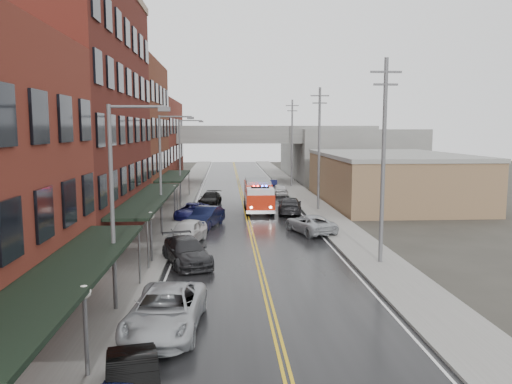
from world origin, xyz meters
name	(u,v)px	position (x,y,z in m)	size (l,w,h in m)	color
road	(248,220)	(0.00, 30.00, 0.01)	(11.00, 160.00, 0.02)	black
sidewalk_left	(165,220)	(-7.30, 30.00, 0.07)	(3.00, 160.00, 0.15)	slate
sidewalk_right	(330,218)	(7.30, 30.00, 0.07)	(3.00, 160.00, 0.15)	slate
curb_left	(184,220)	(-5.65, 30.00, 0.07)	(0.30, 160.00, 0.15)	gray
curb_right	(311,219)	(5.65, 30.00, 0.07)	(0.30, 160.00, 0.15)	gray
brick_building_b	(64,115)	(-13.30, 23.00, 9.00)	(9.00, 20.00, 18.00)	#4E1614
brick_building_c	(118,134)	(-13.30, 40.50, 7.50)	(9.00, 15.00, 15.00)	#5C281B
brick_building_far	(145,144)	(-13.30, 58.00, 6.00)	(9.00, 20.00, 12.00)	maroon
tan_building	(389,180)	(16.00, 40.00, 2.50)	(14.00, 22.00, 5.00)	#846447
right_far_block	(343,153)	(18.00, 70.00, 4.00)	(18.00, 30.00, 8.00)	slate
awning_0	(68,272)	(-7.49, 4.00, 2.99)	(2.60, 16.00, 3.09)	black
awning_1	(150,198)	(-7.49, 23.00, 2.99)	(2.60, 18.00, 3.09)	black
awning_2	(174,176)	(-7.49, 40.50, 2.99)	(2.60, 13.00, 3.09)	black
globe_lamp_0	(85,310)	(-6.40, 2.00, 2.31)	(0.44, 0.44, 3.12)	#59595B
globe_lamp_1	(151,225)	(-6.40, 16.00, 2.31)	(0.44, 0.44, 3.12)	#59595B
globe_lamp_2	(175,195)	(-6.40, 30.00, 2.31)	(0.44, 0.44, 3.12)	#59595B
street_lamp_0	(118,195)	(-6.55, 8.00, 5.19)	(2.64, 0.22, 9.00)	#59595B
street_lamp_1	(164,167)	(-6.55, 24.00, 5.19)	(2.64, 0.22, 9.00)	#59595B
street_lamp_2	(182,156)	(-6.55, 40.00, 5.19)	(2.64, 0.22, 9.00)	#59595B
utility_pole_0	(383,158)	(7.20, 15.00, 6.31)	(1.80, 0.24, 12.00)	#59595B
utility_pole_1	(319,147)	(7.20, 35.00, 6.31)	(1.80, 0.24, 12.00)	#59595B
utility_pole_2	(292,142)	(7.20, 55.00, 6.31)	(1.80, 0.24, 12.00)	#59595B
overpass	(238,143)	(0.00, 62.00, 5.99)	(40.00, 10.00, 7.50)	slate
fire_truck	(258,195)	(1.25, 35.01, 1.62)	(3.36, 8.22, 2.99)	#B11C08
parked_car_left_1	(133,384)	(-4.65, 0.30, 0.70)	(1.47, 4.23, 1.39)	black
parked_car_left_2	(166,310)	(-4.36, 5.80, 0.83)	(2.75, 5.97, 1.66)	#A7ABB0
parked_car_left_3	(187,251)	(-4.29, 15.70, 0.78)	(2.17, 5.34, 1.55)	black
parked_car_left_4	(187,232)	(-4.70, 21.20, 0.83)	(1.95, 4.86, 1.65)	silver
parked_car_left_5	(206,217)	(-3.60, 27.20, 0.82)	(1.73, 4.96, 1.63)	black
parked_car_left_6	(192,211)	(-5.00, 31.16, 0.69)	(2.28, 4.94, 1.37)	#151652
parked_car_left_7	(210,199)	(-3.60, 39.13, 0.68)	(1.92, 4.71, 1.37)	black
parked_car_right_0	(310,224)	(4.55, 24.23, 0.72)	(2.38, 5.17, 1.44)	#9FA2A6
parked_car_right_1	(290,205)	(4.13, 33.21, 0.78)	(2.19, 5.38, 1.56)	black
parked_car_right_2	(279,190)	(4.54, 46.20, 0.72)	(1.71, 4.24, 1.45)	beige
parked_car_right_3	(272,185)	(4.19, 52.20, 0.69)	(1.45, 4.17, 1.37)	#0E1134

